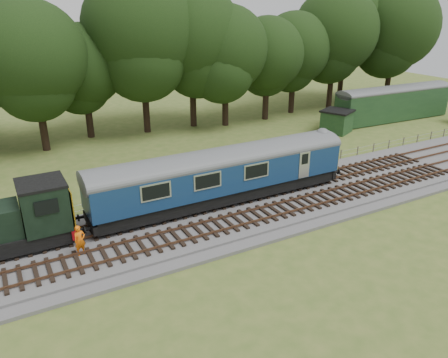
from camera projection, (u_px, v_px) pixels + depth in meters
ground at (253, 209)px, 29.67m from camera, size 120.00×120.00×0.00m
ballast at (253, 207)px, 29.60m from camera, size 70.00×7.00×0.35m
track_north at (243, 196)px, 30.64m from camera, size 67.20×2.40×0.21m
track_south at (267, 213)px, 28.21m from camera, size 67.20×2.40×0.21m
fence at (222, 186)px, 33.31m from camera, size 64.00×0.12×1.00m
tree_line at (145, 131)px, 47.50m from camera, size 70.00×8.00×18.00m
dmu_railcar at (222, 171)px, 29.09m from camera, size 18.05×2.86×3.88m
worker at (80, 240)px, 23.41m from camera, size 0.72×0.57×1.72m
parked_coach at (394, 101)px, 51.04m from camera, size 15.60×3.34×3.96m
shed at (337, 121)px, 46.59m from camera, size 3.90×3.90×2.40m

